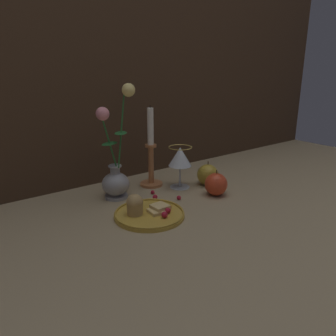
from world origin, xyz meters
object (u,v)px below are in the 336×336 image
object	(u,v)px
vase	(116,171)
apple_beside_vase	(208,175)
wine_glass	(180,158)
candlestick	(151,158)
apple_near_glass	(216,184)
plate_with_pastries	(147,212)

from	to	relation	value
vase	apple_beside_vase	bearing A→B (deg)	-15.25
wine_glass	candlestick	xyz separation A→B (m)	(-0.07, 0.08, -0.01)
candlestick	wine_glass	bearing A→B (deg)	-48.90
wine_glass	apple_beside_vase	xyz separation A→B (m)	(0.10, -0.04, -0.07)
apple_beside_vase	apple_near_glass	bearing A→B (deg)	-117.98
vase	apple_beside_vase	world-z (taller)	vase
candlestick	plate_with_pastries	bearing A→B (deg)	-126.83
candlestick	apple_beside_vase	xyz separation A→B (m)	(0.18, -0.13, -0.07)
wine_glass	apple_beside_vase	size ratio (longest dim) A/B	1.68
wine_glass	candlestick	size ratio (longest dim) A/B	0.51
vase	candlestick	size ratio (longest dim) A/B	1.27
plate_with_pastries	apple_beside_vase	world-z (taller)	apple_beside_vase
plate_with_pastries	apple_near_glass	bearing A→B (deg)	-0.01
plate_with_pastries	candlestick	xyz separation A→B (m)	(0.17, 0.22, 0.09)
candlestick	apple_near_glass	size ratio (longest dim) A/B	3.29
apple_near_glass	candlestick	bearing A→B (deg)	119.59
vase	apple_near_glass	world-z (taller)	vase
candlestick	apple_near_glass	distance (m)	0.26
plate_with_pastries	candlestick	size ratio (longest dim) A/B	0.71
plate_with_pastries	wine_glass	world-z (taller)	wine_glass
plate_with_pastries	apple_near_glass	world-z (taller)	apple_near_glass
vase	apple_near_glass	distance (m)	0.35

